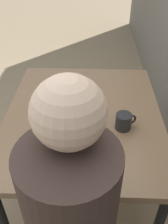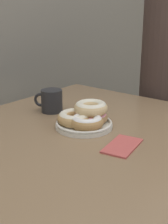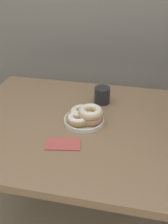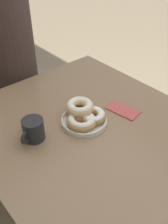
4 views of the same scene
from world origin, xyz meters
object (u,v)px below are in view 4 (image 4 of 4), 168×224
object	(u,v)px
dining_table	(94,141)
napkin	(123,110)
donut_plate	(83,115)
person_figure	(12,70)
coffee_mug	(33,130)

from	to	relation	value
dining_table	napkin	world-z (taller)	napkin
donut_plate	person_figure	world-z (taller)	person_figure
napkin	person_figure	bearing A→B (deg)	13.59
coffee_mug	napkin	distance (m)	0.44
coffee_mug	napkin	size ratio (longest dim) A/B	0.72
person_figure	napkin	bearing A→B (deg)	-166.41
dining_table	donut_plate	distance (m)	0.13
person_figure	donut_plate	bearing A→B (deg)	178.88
dining_table	person_figure	xyz separation A→B (m)	(0.77, -0.01, 0.05)
person_figure	napkin	distance (m)	0.79
dining_table	napkin	distance (m)	0.21
donut_plate	napkin	world-z (taller)	donut_plate
donut_plate	dining_table	bearing A→B (deg)	-176.66
dining_table	donut_plate	xyz separation A→B (m)	(0.07, 0.00, 0.11)
dining_table	person_figure	distance (m)	0.77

